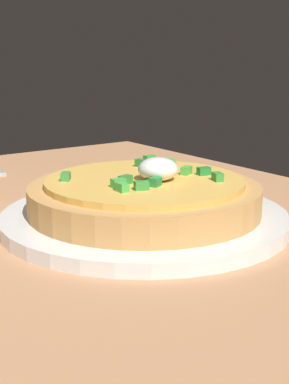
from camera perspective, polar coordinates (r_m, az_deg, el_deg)
dining_table at (r=50.01cm, az=-8.00°, el=-7.05°), size 93.99×76.91×2.25cm
plate at (r=56.10cm, az=-0.00°, el=-2.63°), size 28.36×28.36×1.30cm
pizza at (r=55.47cm, az=0.03°, el=-0.34°), size 22.85×22.85×5.57cm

